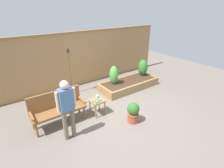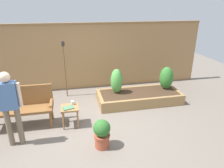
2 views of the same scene
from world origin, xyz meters
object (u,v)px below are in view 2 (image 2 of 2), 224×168
Objects in this scene: garden_bench at (21,104)px; tiki_torch at (64,60)px; side_table at (70,110)px; book_on_table at (68,108)px; potted_boxwood at (102,133)px; person_by_bench at (10,103)px; shrub_far_corner at (166,78)px; shrub_near_bench at (117,81)px; cup_on_table at (73,103)px.

tiki_torch reaches higher than garden_bench.
book_on_table reaches higher than side_table.
garden_bench is 2.10m from potted_boxwood.
garden_bench is 0.92× the size of person_by_bench.
shrub_far_corner is 4.23m from person_by_bench.
person_by_bench is (-1.06, -0.43, 0.44)m from book_on_table.
book_on_table is at bearing -119.56° from side_table.
shrub_far_corner is at bearing -13.91° from tiki_torch.
garden_bench is 2.03× the size of shrub_near_bench.
tiki_torch is (-0.68, 2.63, 0.84)m from potted_boxwood.
shrub_near_bench is at bearing 15.94° from garden_bench.
shrub_far_corner is (1.53, 0.00, -0.02)m from shrub_near_bench.
potted_boxwood is at bearing -35.34° from garden_bench.
book_on_table is 1.23m from person_by_bench.
garden_bench is 0.85× the size of tiki_torch.
shrub_near_bench is 1.05× the size of shrub_far_corner.
side_table is at bearing -123.45° from cup_on_table.
shrub_near_bench is 1.53m from shrub_far_corner.
book_on_table is 0.15× the size of person_by_bench.
shrub_near_bench reaches higher than book_on_table.
tiki_torch is at bearing 73.78° from book_on_table.
tiki_torch is at bearing 104.42° from potted_boxwood.
tiki_torch is at bearing 54.26° from garden_bench.
garden_bench reaches higher than side_table.
cup_on_table is at bearing -84.48° from tiki_torch.
shrub_near_bench is at bearing 34.14° from cup_on_table.
person_by_bench is at bearing -152.83° from cup_on_table.
tiki_torch is 1.09× the size of person_by_bench.
cup_on_table reaches higher than side_table.
shrub_far_corner is at bearing 1.87° from book_on_table.
garden_bench is at bearing -164.06° from shrub_near_bench.
side_table is 1.11m from potted_boxwood.
tiki_torch is 2.42m from person_by_bench.
tiki_torch is at bearing 65.02° from person_by_bench.
person_by_bench is at bearing -175.72° from book_on_table.
cup_on_table is at bearing 27.17° from person_by_bench.
side_table is at bearing 122.62° from potted_boxwood.
potted_boxwood is at bearing -14.83° from person_by_bench.
potted_boxwood reaches higher than book_on_table.
book_on_table is at bearing -143.11° from shrub_near_bench.
shrub_far_corner is at bearing 18.69° from side_table.
person_by_bench reaches higher than shrub_far_corner.
cup_on_table is at bearing -7.63° from garden_bench.
shrub_near_bench is (0.74, 1.90, 0.33)m from potted_boxwood.
book_on_table is at bearing -122.16° from cup_on_table.
shrub_near_bench is (2.44, 0.70, 0.11)m from garden_bench.
side_table is at bearing 42.78° from book_on_table.
book_on_table is at bearing 125.82° from potted_boxwood.
shrub_near_bench is at bearing 68.85° from potted_boxwood.
shrub_near_bench is at bearing 35.94° from side_table.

